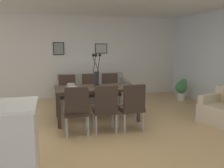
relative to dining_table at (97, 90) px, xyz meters
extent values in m
plane|color=tan|center=(-0.24, -0.63, -0.66)|extent=(9.00, 9.00, 0.00)
cube|color=silver|center=(-0.24, 2.62, 0.64)|extent=(9.00, 0.10, 2.60)
cube|color=#3D2D23|center=(0.00, 0.00, 0.05)|extent=(1.80, 0.91, 0.05)
cube|color=#3D2D23|center=(0.84, 0.40, -0.32)|extent=(0.07, 0.07, 0.69)
cube|color=#3D2D23|center=(-0.84, 0.40, -0.32)|extent=(0.07, 0.07, 0.69)
cube|color=#3D2D23|center=(0.84, -0.40, -0.32)|extent=(0.07, 0.07, 0.69)
cube|color=#3D2D23|center=(-0.84, -0.40, -0.32)|extent=(0.07, 0.07, 0.69)
cube|color=#33261E|center=(-0.54, -0.79, -0.24)|extent=(0.46, 0.46, 0.08)
cube|color=#33261E|center=(-0.55, -0.98, 0.02)|extent=(0.42, 0.08, 0.48)
cylinder|color=#9EA0A5|center=(-0.34, -0.61, -0.47)|extent=(0.04, 0.04, 0.38)
cylinder|color=#9EA0A5|center=(-0.72, -0.59, -0.47)|extent=(0.04, 0.04, 0.38)
cylinder|color=#9EA0A5|center=(-0.36, -0.99, -0.47)|extent=(0.04, 0.04, 0.38)
cylinder|color=#9EA0A5|center=(-0.74, -0.97, -0.47)|extent=(0.04, 0.04, 0.38)
cube|color=#33261E|center=(-0.56, 0.77, -0.24)|extent=(0.46, 0.46, 0.08)
cube|color=#33261E|center=(-0.57, 0.96, 0.02)|extent=(0.42, 0.08, 0.48)
cylinder|color=#9EA0A5|center=(-0.74, 0.57, -0.47)|extent=(0.04, 0.04, 0.38)
cylinder|color=#9EA0A5|center=(-0.36, 0.59, -0.47)|extent=(0.04, 0.04, 0.38)
cylinder|color=#9EA0A5|center=(-0.76, 0.95, -0.47)|extent=(0.04, 0.04, 0.38)
cylinder|color=#9EA0A5|center=(-0.38, 0.97, -0.47)|extent=(0.04, 0.04, 0.38)
cube|color=#33261E|center=(0.00, -0.79, -0.24)|extent=(0.47, 0.47, 0.08)
cube|color=#33261E|center=(-0.02, -0.98, 0.02)|extent=(0.42, 0.09, 0.48)
cylinder|color=#9EA0A5|center=(0.20, -0.61, -0.47)|extent=(0.04, 0.04, 0.38)
cylinder|color=#9EA0A5|center=(-0.18, -0.59, -0.47)|extent=(0.04, 0.04, 0.38)
cylinder|color=#9EA0A5|center=(0.17, -0.99, -0.47)|extent=(0.04, 0.04, 0.38)
cylinder|color=#9EA0A5|center=(-0.21, -0.97, -0.47)|extent=(0.04, 0.04, 0.38)
cube|color=#33261E|center=(0.03, 0.82, -0.24)|extent=(0.45, 0.45, 0.08)
cube|color=#33261E|center=(0.03, 1.01, 0.02)|extent=(0.42, 0.07, 0.48)
cylinder|color=#9EA0A5|center=(-0.16, 0.63, -0.47)|extent=(0.04, 0.04, 0.38)
cylinder|color=#9EA0A5|center=(0.22, 0.62, -0.47)|extent=(0.04, 0.04, 0.38)
cylinder|color=#9EA0A5|center=(-0.16, 1.01, -0.47)|extent=(0.04, 0.04, 0.38)
cylinder|color=#9EA0A5|center=(0.22, 1.00, -0.47)|extent=(0.04, 0.04, 0.38)
cube|color=#33261E|center=(0.51, -0.82, -0.24)|extent=(0.46, 0.46, 0.08)
cube|color=#33261E|center=(0.52, -1.01, 0.02)|extent=(0.42, 0.08, 0.48)
cylinder|color=#9EA0A5|center=(0.69, -0.62, -0.47)|extent=(0.04, 0.04, 0.38)
cylinder|color=#9EA0A5|center=(0.31, -0.63, -0.47)|extent=(0.04, 0.04, 0.38)
cylinder|color=#9EA0A5|center=(0.71, -1.00, -0.47)|extent=(0.04, 0.04, 0.38)
cylinder|color=#9EA0A5|center=(0.33, -1.01, -0.47)|extent=(0.04, 0.04, 0.38)
cube|color=#33261E|center=(0.55, 0.80, -0.24)|extent=(0.46, 0.46, 0.08)
cube|color=#33261E|center=(0.56, 0.99, 0.02)|extent=(0.42, 0.08, 0.48)
cylinder|color=#9EA0A5|center=(0.35, 0.62, -0.47)|extent=(0.04, 0.04, 0.38)
cylinder|color=#9EA0A5|center=(0.73, 0.60, -0.47)|extent=(0.04, 0.04, 0.38)
cylinder|color=#9EA0A5|center=(0.37, 1.00, -0.47)|extent=(0.04, 0.04, 0.38)
cylinder|color=#9EA0A5|center=(0.75, 0.97, -0.47)|extent=(0.04, 0.04, 0.38)
cylinder|color=#232326|center=(0.00, 0.00, 0.25)|extent=(0.11, 0.11, 0.34)
cylinder|color=black|center=(0.06, 0.02, 0.58)|extent=(0.05, 0.12, 0.37)
sphere|color=black|center=(0.09, 0.03, 0.78)|extent=(0.07, 0.07, 0.07)
cylinder|color=black|center=(-0.03, 0.05, 0.58)|extent=(0.08, 0.05, 0.38)
sphere|color=black|center=(-0.05, 0.08, 0.78)|extent=(0.07, 0.07, 0.07)
cylinder|color=black|center=(-0.02, -0.06, 0.58)|extent=(0.15, 0.06, 0.36)
sphere|color=black|center=(-0.03, -0.09, 0.78)|extent=(0.07, 0.07, 0.07)
cylinder|color=#4C4742|center=(-0.54, -0.21, 0.08)|extent=(0.32, 0.32, 0.01)
cylinder|color=#B2ADA3|center=(-0.54, -0.21, 0.11)|extent=(0.17, 0.17, 0.06)
cylinder|color=gray|center=(-0.54, -0.21, 0.13)|extent=(0.13, 0.13, 0.04)
cylinder|color=#4C4742|center=(-0.54, 0.21, 0.08)|extent=(0.32, 0.32, 0.01)
cylinder|color=#B2ADA3|center=(-0.54, 0.21, 0.11)|extent=(0.17, 0.17, 0.06)
cylinder|color=gray|center=(-0.54, 0.21, 0.13)|extent=(0.13, 0.13, 0.04)
cube|color=gray|center=(0.26, 1.84, -0.45)|extent=(2.07, 0.84, 0.42)
cube|color=gray|center=(0.26, 2.18, -0.05)|extent=(2.07, 0.16, 0.38)
cube|color=gray|center=(1.24, 1.84, -0.14)|extent=(0.10, 0.84, 0.20)
cube|color=gray|center=(-0.72, 1.84, -0.14)|extent=(0.10, 0.84, 0.20)
cube|color=beige|center=(2.55, -0.99, -0.46)|extent=(0.99, 0.99, 0.40)
cube|color=beige|center=(2.44, -0.68, -0.17)|extent=(0.69, 0.33, 0.18)
cube|color=black|center=(-0.68, 2.56, 0.90)|extent=(0.34, 0.02, 0.40)
cube|color=gray|center=(-0.68, 2.54, 0.90)|extent=(0.29, 0.01, 0.35)
cube|color=black|center=(0.68, 2.56, 0.90)|extent=(0.40, 0.02, 0.32)
cube|color=#B2B2AD|center=(0.68, 2.54, 0.90)|extent=(0.35, 0.01, 0.27)
cylinder|color=silver|center=(2.91, 1.28, -0.55)|extent=(0.24, 0.24, 0.22)
sphere|color=#42844C|center=(2.91, 1.28, -0.26)|extent=(0.36, 0.36, 0.36)
sphere|color=#42844C|center=(2.96, 1.25, -0.10)|extent=(0.22, 0.22, 0.22)
camera|label=1|loc=(-1.01, -5.04, 0.94)|focal=37.81mm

